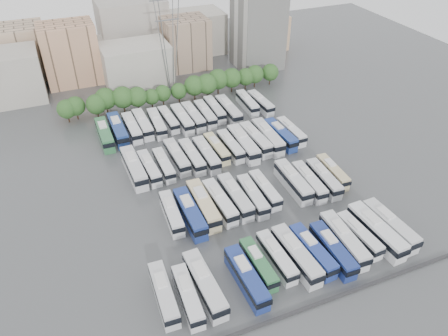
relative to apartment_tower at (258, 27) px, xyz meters
name	(u,v)px	position (x,y,z in m)	size (l,w,h in m)	color
ground	(232,187)	(-34.00, -58.00, -13.00)	(220.00, 220.00, 0.00)	#424447
parapet	(314,305)	(-34.00, -91.00, -12.75)	(56.00, 0.50, 0.50)	#2D2D30
tree_line	(175,89)	(-33.36, -15.86, -8.78)	(65.11, 7.55, 7.58)	black
city_buildings	(123,46)	(-41.46, 13.86, -5.13)	(102.00, 35.00, 20.00)	#9E998E
apartment_tower	(258,27)	(0.00, 0.00, 0.00)	(14.00, 14.00, 26.00)	silver
electricity_pylon	(168,29)	(-32.00, -8.00, 5.66)	(9.00, 6.91, 33.83)	slate
bus_r0_s0	(164,294)	(-55.51, -81.11, -11.20)	(3.01, 11.77, 3.66)	silver
bus_r0_s1	(188,296)	(-52.13, -82.90, -11.26)	(2.93, 11.40, 3.55)	silver
bus_r0_s2	(205,284)	(-48.99, -81.95, -10.98)	(3.38, 13.21, 4.11)	silver
bus_r0_s4	(246,277)	(-42.18, -83.14, -11.09)	(2.97, 12.48, 3.90)	navy
bus_r0_s5	(258,264)	(-39.04, -81.11, -11.33)	(2.48, 10.87, 3.40)	#2F6D40
bus_r0_s6	(276,257)	(-35.46, -80.89, -11.28)	(2.67, 11.22, 3.50)	silver
bus_r0_s7	(296,255)	(-32.29, -82.05, -11.00)	(3.32, 13.10, 4.08)	silver
bus_r0_s8	(312,251)	(-29.10, -82.13, -11.17)	(3.16, 12.01, 3.73)	navy
bus_r0_s9	(332,250)	(-25.75, -83.27, -11.13)	(2.96, 12.21, 3.81)	navy
bus_r0_s10	(344,240)	(-22.61, -82.08, -11.01)	(3.36, 13.02, 4.05)	silver
bus_r0_s11	(359,235)	(-19.11, -81.86, -11.31)	(2.91, 11.07, 3.44)	silver
bus_r0_s12	(376,231)	(-15.88, -82.54, -10.90)	(3.56, 13.75, 4.28)	silver
bus_r0_s13	(390,225)	(-12.53, -82.21, -11.01)	(3.45, 13.05, 4.06)	silver
bus_r1_s2	(172,213)	(-48.82, -63.23, -11.26)	(3.00, 11.37, 3.54)	silver
bus_r1_s3	(190,213)	(-45.63, -64.89, -11.00)	(2.91, 13.03, 4.08)	navy
bus_r1_s4	(203,205)	(-42.45, -63.57, -10.95)	(3.04, 13.33, 4.17)	beige
bus_r1_s5	(220,202)	(-39.07, -63.83, -11.10)	(3.25, 12.47, 3.88)	silver
bus_r1_s6	(235,197)	(-35.62, -63.58, -11.05)	(2.95, 12.72, 3.98)	silver
bus_r1_s7	(253,196)	(-32.23, -64.56, -11.20)	(2.99, 11.80, 3.68)	silver
bus_r1_s8	(265,190)	(-28.96, -63.55, -11.29)	(2.43, 11.13, 3.49)	silver
bus_r1_s10	(293,181)	(-22.33, -63.54, -11.03)	(3.10, 12.84, 4.01)	silver
bus_r1_s11	(309,181)	(-19.18, -64.74, -11.18)	(3.15, 11.95, 3.72)	silver
bus_r1_s12	(324,178)	(-15.70, -65.01, -11.19)	(3.14, 11.88, 3.69)	silver
bus_r1_s13	(332,172)	(-12.45, -63.47, -11.33)	(2.89, 10.94, 3.40)	#CCBD8C
bus_r2_s1	(134,168)	(-52.20, -46.09, -10.90)	(3.32, 13.72, 4.28)	silver
bus_r2_s2	(149,168)	(-49.03, -46.94, -11.25)	(2.98, 11.46, 3.57)	silver
bus_r2_s3	(164,165)	(-45.72, -46.98, -11.32)	(2.46, 10.95, 3.43)	silver
bus_r2_s4	(177,157)	(-42.15, -45.24, -11.13)	(3.02, 12.22, 3.81)	silver
bus_r2_s5	(192,156)	(-38.91, -46.40, -11.17)	(2.84, 11.96, 3.74)	silver
bus_r2_s6	(206,154)	(-35.60, -47.00, -11.12)	(2.75, 12.21, 3.82)	silver
bus_r2_s7	(217,148)	(-32.33, -45.21, -11.30)	(2.78, 11.09, 3.45)	beige
bus_r2_s8	(230,146)	(-28.99, -45.60, -11.23)	(2.67, 11.54, 3.61)	silver
bus_r2_s9	(243,144)	(-25.98, -46.34, -10.89)	(3.22, 13.75, 4.30)	silver
bus_r2_s10	(255,139)	(-22.38, -45.44, -11.02)	(3.28, 12.95, 4.03)	silver
bus_r2_s11	(268,137)	(-19.16, -45.68, -10.91)	(3.31, 13.61, 4.25)	silver
bus_r2_s12	(280,135)	(-15.71, -45.76, -11.08)	(3.25, 12.55, 3.90)	navy
bus_r2_s13	(291,131)	(-12.35, -45.10, -11.28)	(2.72, 11.25, 3.51)	silver
bus_r3_s0	(105,134)	(-55.65, -29.25, -11.01)	(2.84, 12.93, 4.06)	#2E6D40
bus_r3_s1	(118,130)	(-52.20, -28.37, -10.93)	(3.06, 13.47, 4.22)	navy
bus_r3_s2	(132,128)	(-48.72, -28.48, -11.13)	(2.86, 12.18, 3.81)	silver
bus_r3_s3	(143,124)	(-45.74, -27.71, -11.10)	(2.89, 12.35, 3.86)	silver
bus_r3_s4	(157,123)	(-42.29, -28.57, -11.14)	(3.08, 12.14, 3.78)	silver
bus_r3_s5	(168,119)	(-38.89, -27.54, -11.30)	(2.92, 11.14, 3.47)	silver
bus_r3_s6	(182,119)	(-35.59, -28.99, -11.10)	(2.84, 12.35, 3.86)	white
bus_r3_s7	(193,116)	(-32.46, -28.75, -11.12)	(2.95, 12.28, 3.84)	silver
bus_r3_s8	(205,114)	(-29.06, -28.63, -11.18)	(2.74, 11.88, 3.72)	silver
bus_r3_s9	(215,109)	(-25.79, -27.10, -11.21)	(2.78, 11.68, 3.65)	silver
bus_r3_s10	(229,110)	(-22.54, -29.18, -11.01)	(2.84, 12.92, 4.05)	silver
bus_r3_s12	(247,103)	(-15.91, -26.89, -11.23)	(2.88, 11.57, 3.61)	silver
bus_r3_s13	(261,103)	(-12.52, -28.37, -11.22)	(3.06, 11.67, 3.63)	silver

